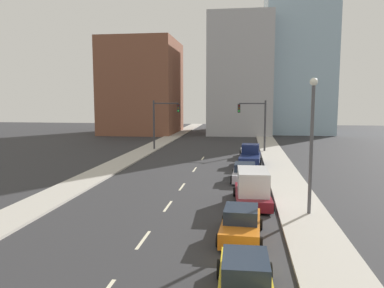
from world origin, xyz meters
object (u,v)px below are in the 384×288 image
(sedan_orange, at_px, (241,224))
(box_truck_maroon, at_px, (253,188))
(sedan_yellow, at_px, (245,280))
(traffic_signal_left, at_px, (161,119))
(sedan_silver, at_px, (245,173))
(sedan_white, at_px, (249,152))
(traffic_signal_right, at_px, (258,119))
(pickup_truck_navy, at_px, (250,158))
(street_lamp, at_px, (312,137))

(sedan_orange, bearing_deg, box_truck_maroon, 86.08)
(sedan_yellow, bearing_deg, traffic_signal_left, 105.75)
(sedan_silver, relative_size, sedan_white, 1.05)
(traffic_signal_right, xyz_separation_m, sedan_white, (-1.09, -4.86, -3.54))
(box_truck_maroon, xyz_separation_m, pickup_truck_navy, (0.01, 14.08, -0.18))
(sedan_yellow, bearing_deg, sedan_white, 87.98)
(sedan_silver, bearing_deg, traffic_signal_right, 85.96)
(sedan_silver, bearing_deg, sedan_yellow, -88.86)
(traffic_signal_right, bearing_deg, traffic_signal_left, 180.00)
(sedan_orange, distance_m, pickup_truck_navy, 20.20)
(traffic_signal_right, bearing_deg, sedan_orange, -93.15)
(sedan_orange, height_order, sedan_silver, sedan_orange)
(traffic_signal_left, distance_m, sedan_white, 13.07)
(traffic_signal_right, xyz_separation_m, sedan_yellow, (-1.48, -36.55, -3.54))
(sedan_orange, bearing_deg, sedan_silver, 91.60)
(sedan_silver, bearing_deg, pickup_truck_navy, 86.69)
(sedan_yellow, distance_m, box_truck_maroon, 11.85)
(street_lamp, relative_size, pickup_truck_navy, 1.44)
(traffic_signal_right, height_order, street_lamp, street_lamp)
(sedan_orange, bearing_deg, traffic_signal_left, 111.89)
(traffic_signal_left, relative_size, sedan_yellow, 1.43)
(sedan_silver, distance_m, sedan_white, 12.83)
(traffic_signal_right, bearing_deg, pickup_truck_navy, -95.48)
(sedan_yellow, bearing_deg, sedan_silver, 88.88)
(box_truck_maroon, bearing_deg, sedan_white, 87.61)
(traffic_signal_right, xyz_separation_m, sedan_silver, (-1.55, -17.69, -3.55))
(sedan_yellow, bearing_deg, box_truck_maroon, 86.52)
(traffic_signal_left, bearing_deg, sedan_yellow, -72.95)
(street_lamp, bearing_deg, sedan_yellow, -110.54)
(sedan_white, bearing_deg, box_truck_maroon, -91.16)
(traffic_signal_right, distance_m, box_truck_maroon, 24.95)
(sedan_silver, bearing_deg, street_lamp, -66.68)
(traffic_signal_right, relative_size, street_lamp, 0.84)
(sedan_silver, bearing_deg, sedan_orange, -89.70)
(sedan_orange, xyz_separation_m, sedan_silver, (0.15, 13.14, -0.02))
(sedan_orange, height_order, box_truck_maroon, box_truck_maroon)
(traffic_signal_right, xyz_separation_m, pickup_truck_navy, (-1.02, -10.65, -3.35))
(sedan_orange, height_order, sedan_white, sedan_orange)
(pickup_truck_navy, height_order, sedan_white, pickup_truck_navy)
(pickup_truck_navy, bearing_deg, traffic_signal_right, 87.82)
(sedan_yellow, bearing_deg, pickup_truck_navy, 87.67)
(sedan_white, bearing_deg, street_lamp, -82.81)
(sedan_yellow, relative_size, pickup_truck_navy, 0.85)
(traffic_signal_right, height_order, sedan_silver, traffic_signal_right)
(box_truck_maroon, relative_size, sedan_white, 1.24)
(sedan_yellow, relative_size, box_truck_maroon, 0.84)
(box_truck_maroon, bearing_deg, traffic_signal_left, 112.71)
(traffic_signal_right, relative_size, sedan_silver, 1.42)
(street_lamp, bearing_deg, sedan_orange, -133.63)
(traffic_signal_right, relative_size, sedan_orange, 1.49)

